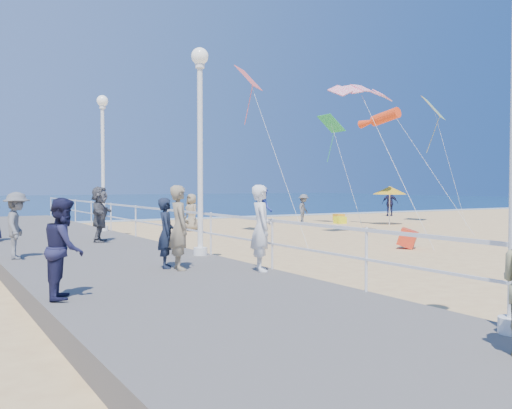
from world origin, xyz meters
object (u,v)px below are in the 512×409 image
spectator_0 (166,233)px  beach_chair_right (340,220)px  toddler_held (264,209)px  spectator_7 (64,248)px  lamp_post_mid (200,129)px  box_kite (408,240)px  woman_holding_toddler (261,228)px  beach_umbrella (390,190)px  spectator_2 (17,225)px  beach_walker_b (390,203)px  beach_chair_left (339,217)px  spectator_5 (100,214)px  spectator_6 (179,228)px  beach_walker_a (304,209)px  lamp_post_far (103,148)px  beach_walker_c (192,212)px

spectator_0 → beach_chair_right: 21.14m
toddler_held → spectator_7: (-4.35, -1.01, -0.49)m
lamp_post_mid → box_kite: bearing=6.2°
woman_holding_toddler → toddler_held: size_ratio=2.02×
spectator_0 → beach_umbrella: beach_umbrella is taller
spectator_2 → beach_walker_b: size_ratio=0.88×
beach_chair_left → spectator_5: bearing=-150.9°
beach_walker_b → beach_chair_right: 9.13m
lamp_post_mid → beach_chair_left: size_ratio=9.67×
spectator_7 → beach_chair_right: bearing=-32.1°
toddler_held → box_kite: (8.19, 3.86, -1.40)m
spectator_7 → beach_walker_b: bearing=-35.4°
spectator_6 → beach_umbrella: bearing=-45.9°
lamp_post_mid → spectator_5: size_ratio=3.01×
spectator_2 → beach_walker_a: bearing=-42.1°
spectator_6 → beach_chair_left: (17.69, 16.56, -1.11)m
beach_chair_left → woman_holding_toddler: bearing=-132.7°
spectator_7 → box_kite: size_ratio=2.69×
beach_umbrella → lamp_post_mid: bearing=-148.3°
lamp_post_far → beach_walker_a: 13.73m
spectator_5 → beach_umbrella: 18.27m
spectator_2 → beach_chair_left: spectator_2 is taller
box_kite → spectator_6: bearing=158.3°
toddler_held → spectator_6: bearing=80.5°
spectator_6 → beach_walker_c: 15.07m
beach_walker_a → box_kite: size_ratio=2.81×
spectator_0 → toddler_held: bearing=-107.3°
lamp_post_far → spectator_6: size_ratio=2.94×
spectator_6 → beach_walker_b: 30.19m
spectator_7 → beach_chair_left: (20.49, 18.48, -1.01)m
spectator_0 → spectator_6: spectator_6 is taller
woman_holding_toddler → beach_chair_left: bearing=-21.9°
lamp_post_mid → spectator_0: size_ratio=3.46×
beach_chair_right → spectator_7: bearing=-139.2°
box_kite → beach_umbrella: 12.15m
beach_umbrella → beach_walker_a: bearing=136.0°
beach_chair_right → beach_walker_a: bearing=143.8°
beach_walker_a → beach_chair_left: beach_walker_a is taller
lamp_post_far → toddler_held: (0.10, -11.97, -1.96)m
spectator_5 → beach_chair_right: size_ratio=3.22×
toddler_held → beach_chair_left: 23.83m
spectator_7 → beach_chair_right: 24.65m
woman_holding_toddler → spectator_5: size_ratio=1.03×
lamp_post_mid → beach_walker_a: 18.64m
spectator_0 → beach_umbrella: 21.28m
toddler_held → beach_chair_right: (14.30, 15.07, -1.50)m
spectator_5 → beach_walker_b: 26.44m
spectator_6 → woman_holding_toddler: bearing=-117.3°
spectator_5 → beach_chair_right: 17.38m
beach_umbrella → beach_chair_right: size_ratio=3.89×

